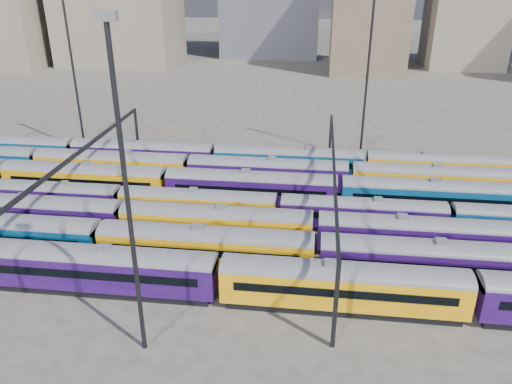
# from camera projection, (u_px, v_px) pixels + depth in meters

# --- Properties ---
(ground) EXTENTS (500.00, 500.00, 0.00)m
(ground) POSITION_uv_depth(u_px,v_px,m) (245.00, 223.00, 59.47)
(ground) COLOR #403B36
(ground) RESTS_ON ground
(rake_0) EXTENTS (153.92, 3.21, 5.42)m
(rake_0) POSITION_uv_depth(u_px,v_px,m) (101.00, 265.00, 46.01)
(rake_0) COLOR black
(rake_0) RESTS_ON ground
(rake_1) EXTENTS (131.48, 3.21, 5.41)m
(rake_1) POSITION_uv_depth(u_px,v_px,m) (317.00, 251.00, 48.31)
(rake_1) COLOR black
(rake_1) RESTS_ON ground
(rake_2) EXTENTS (127.64, 3.11, 5.25)m
(rake_2) POSITION_uv_depth(u_px,v_px,m) (122.00, 215.00, 55.28)
(rake_2) COLOR black
(rake_2) RESTS_ON ground
(rake_3) EXTENTS (133.85, 2.80, 4.70)m
(rake_3) POSITION_uv_depth(u_px,v_px,m) (362.00, 211.00, 56.93)
(rake_3) COLOR black
(rake_3) RESTS_ON ground
(rake_4) EXTENTS (131.44, 3.20, 5.40)m
(rake_4) POSITION_uv_depth(u_px,v_px,m) (339.00, 189.00, 61.57)
(rake_4) COLOR black
(rake_4) RESTS_ON ground
(rake_5) EXTENTS (152.78, 3.19, 5.38)m
(rake_5) POSITION_uv_depth(u_px,v_px,m) (112.00, 163.00, 69.60)
(rake_5) COLOR black
(rake_5) RESTS_ON ground
(rake_6) EXTENTS (128.85, 3.14, 5.30)m
(rake_6) POSITION_uv_depth(u_px,v_px,m) (365.00, 162.00, 70.19)
(rake_6) COLOR black
(rake_6) RESTS_ON ground
(gantry_1) EXTENTS (0.35, 40.35, 8.03)m
(gantry_1) POSITION_uv_depth(u_px,v_px,m) (77.00, 163.00, 58.90)
(gantry_1) COLOR black
(gantry_1) RESTS_ON ground
(gantry_2) EXTENTS (0.35, 40.35, 8.03)m
(gantry_2) POSITION_uv_depth(u_px,v_px,m) (333.00, 175.00, 55.53)
(gantry_2) COLOR black
(gantry_2) RESTS_ON ground
(mast_1) EXTENTS (1.40, 0.50, 25.60)m
(mast_1) POSITION_uv_depth(u_px,v_px,m) (73.00, 65.00, 76.91)
(mast_1) COLOR black
(mast_1) RESTS_ON ground
(mast_2) EXTENTS (1.40, 0.50, 25.60)m
(mast_2) POSITION_uv_depth(u_px,v_px,m) (126.00, 189.00, 34.37)
(mast_2) COLOR black
(mast_2) RESTS_ON ground
(mast_3) EXTENTS (1.40, 0.50, 25.60)m
(mast_3) POSITION_uv_depth(u_px,v_px,m) (368.00, 70.00, 73.66)
(mast_3) COLOR black
(mast_3) RESTS_ON ground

